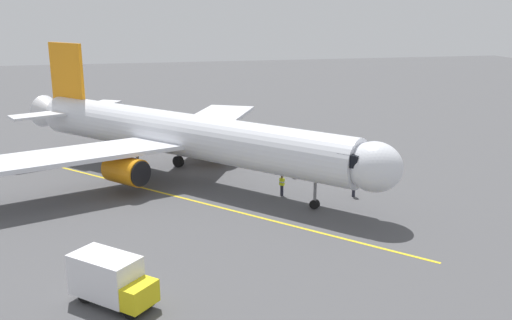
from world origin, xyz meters
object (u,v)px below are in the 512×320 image
airplane (180,135)px  ground_crew_loader (282,185)px  ground_crew_wing_walker (293,167)px  ground_crew_marshaller (354,186)px  tug_portside (221,122)px  box_truck_near_nose (112,280)px

airplane → ground_crew_loader: (-7.58, 6.73, -3.12)m
airplane → ground_crew_wing_walker: airplane is taller
ground_crew_marshaller → tug_portside: (5.98, -29.65, -0.18)m
airplane → box_truck_near_nose: (5.64, 21.56, -2.62)m
ground_crew_marshaller → ground_crew_wing_walker: 7.18m
ground_crew_wing_walker → tug_portside: size_ratio=0.63×
airplane → ground_crew_loader: 10.61m
ground_crew_marshaller → ground_crew_loader: 5.84m
airplane → tug_portside: airplane is taller
airplane → ground_crew_wing_walker: 10.60m
ground_crew_marshaller → tug_portside: bearing=-78.6°
airplane → ground_crew_marshaller: airplane is taller
airplane → ground_crew_loader: size_ratio=19.59×
airplane → box_truck_near_nose: 22.43m
ground_crew_loader → box_truck_near_nose: bearing=48.3°
ground_crew_loader → box_truck_near_nose: 19.87m
ground_crew_loader → airplane: bearing=-41.6°
ground_crew_marshaller → ground_crew_loader: size_ratio=1.00×
ground_crew_wing_walker → box_truck_near_nose: size_ratio=0.37×
ground_crew_wing_walker → box_truck_near_nose: (15.59, 19.69, 0.50)m
airplane → tug_portside: 22.82m
ground_crew_marshaller → ground_crew_loader: same height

